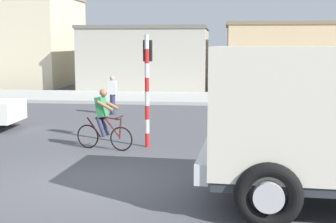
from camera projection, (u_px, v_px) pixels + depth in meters
The scene contains 8 objects.
ground_plane at pixel (93, 182), 10.05m from camera, with size 120.00×120.00×0.00m, color #4C4C51.
sidewalk_far at pixel (171, 98), 25.18m from camera, with size 80.00×5.00×0.16m, color #ADADA8.
cyclist at pixel (104, 119), 13.06m from camera, with size 1.69×0.58×1.72m.
traffic_light_pole at pixel (147, 75), 13.30m from camera, with size 0.24×0.43×3.20m.
pedestrian_near_kerb at pixel (113, 94), 19.61m from camera, with size 0.34×0.22×1.62m.
building_corner_left at pixel (15, 41), 33.91m from camera, with size 8.53×7.93×6.34m.
building_mid_block at pixel (148, 58), 30.91m from camera, with size 7.95×6.84×4.05m.
building_corner_right at pixel (323, 57), 29.33m from camera, with size 12.17×6.06×4.24m.
Camera 1 is at (2.70, -9.48, 2.94)m, focal length 50.12 mm.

